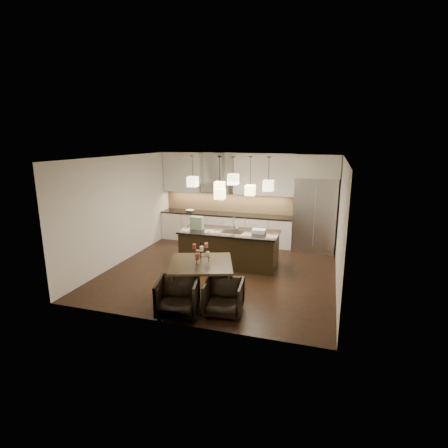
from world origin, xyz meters
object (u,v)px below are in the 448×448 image
(refrigerator, at_px, (315,214))
(armchair_right, at_px, (224,297))
(island_body, at_px, (229,249))
(dining_table, at_px, (201,280))
(armchair_left, at_px, (178,297))

(refrigerator, xyz_separation_m, armchair_right, (-1.39, -4.50, -0.75))
(refrigerator, distance_m, armchair_right, 4.77)
(island_body, distance_m, dining_table, 2.02)
(refrigerator, relative_size, dining_table, 1.72)
(dining_table, bearing_deg, armchair_right, -59.44)
(island_body, distance_m, armchair_right, 2.67)
(refrigerator, height_order, armchair_left, refrigerator)
(island_body, bearing_deg, armchair_left, -93.49)
(refrigerator, xyz_separation_m, dining_table, (-2.06, -3.94, -0.70))
(dining_table, distance_m, armchair_right, 0.87)
(armchair_left, xyz_separation_m, armchair_right, (0.81, 0.28, -0.03))
(refrigerator, height_order, island_body, refrigerator)
(armchair_left, bearing_deg, refrigerator, 51.03)
(armchair_left, bearing_deg, dining_table, 65.81)
(island_body, relative_size, dining_table, 1.96)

